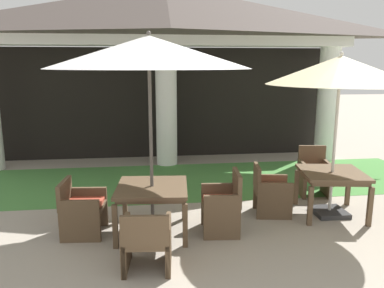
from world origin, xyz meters
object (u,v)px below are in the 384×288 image
patio_table_mid_left (332,177)px  patio_chair_mid_left_west (270,192)px  patio_chair_near_foreground_west (81,208)px  patio_chair_near_foreground_south (147,240)px  patio_umbrella_near_foreground (149,53)px  patio_table_near_foreground (152,192)px  patio_chair_mid_left_north (314,174)px  terracotta_urn (71,206)px  patio_chair_near_foreground_east (223,205)px  patio_umbrella_mid_left (340,72)px

patio_table_mid_left → patio_chair_mid_left_west: patio_chair_mid_left_west is taller
patio_chair_near_foreground_west → patio_chair_near_foreground_south: 1.48m
patio_umbrella_near_foreground → patio_chair_near_foreground_west: bearing=175.0°
patio_chair_near_foreground_south → patio_table_near_foreground: bearing=90.0°
patio_chair_mid_left_north → terracotta_urn: 4.51m
patio_chair_near_foreground_east → terracotta_urn: size_ratio=2.08×
patio_chair_near_foreground_east → patio_chair_near_foreground_south: (-1.14, -0.95, -0.04)m
patio_chair_mid_left_west → terracotta_urn: bearing=-85.8°
patio_umbrella_mid_left → terracotta_urn: (-4.31, 0.43, -2.19)m
patio_chair_near_foreground_east → patio_table_mid_left: bearing=-72.3°
patio_chair_near_foreground_east → patio_umbrella_mid_left: (1.93, 0.44, 1.95)m
patio_umbrella_near_foreground → terracotta_urn: 2.89m
patio_chair_near_foreground_south → patio_table_mid_left: (3.07, 1.39, 0.27)m
patio_table_mid_left → patio_chair_mid_left_west: bearing=171.1°
patio_chair_mid_left_west → patio_table_near_foreground: bearing=-66.9°
patio_table_near_foreground → terracotta_urn: bearing=149.8°
patio_umbrella_mid_left → terracotta_urn: size_ratio=5.97×
patio_chair_near_foreground_east → patio_umbrella_mid_left: patio_umbrella_mid_left is taller
patio_chair_near_foreground_south → terracotta_urn: 2.21m
patio_chair_near_foreground_west → patio_chair_mid_left_north: (4.18, 1.25, 0.02)m
patio_chair_near_foreground_south → patio_chair_mid_left_west: (2.08, 1.54, 0.00)m
patio_chair_near_foreground_west → patio_chair_near_foreground_south: bearing=45.0°
patio_chair_mid_left_north → terracotta_urn: (-4.46, -0.57, -0.23)m
patio_umbrella_near_foreground → terracotta_urn: size_ratio=6.52×
patio_chair_near_foreground_east → patio_table_mid_left: size_ratio=0.83×
patio_chair_near_foreground_west → patio_umbrella_mid_left: size_ratio=0.31×
patio_chair_near_foreground_south → terracotta_urn: (-1.24, 1.82, -0.20)m
patio_umbrella_mid_left → patio_chair_mid_left_north: size_ratio=2.89×
patio_umbrella_near_foreground → terracotta_urn: (-1.33, 0.77, -2.44)m
patio_chair_near_foreground_west → terracotta_urn: size_ratio=1.83×
patio_chair_near_foreground_east → patio_umbrella_mid_left: 2.77m
patio_umbrella_near_foreground → patio_chair_near_foreground_east: size_ratio=3.13×
patio_umbrella_near_foreground → patio_table_mid_left: bearing=6.6°
patio_chair_near_foreground_east → patio_umbrella_near_foreground: bearing=90.0°
patio_umbrella_near_foreground → patio_chair_near_foreground_east: bearing=-5.0°
patio_chair_near_foreground_west → patio_chair_mid_left_north: patio_chair_mid_left_north is taller
terracotta_urn → patio_table_near_foreground: bearing=-30.2°
patio_table_mid_left → patio_chair_mid_left_west: size_ratio=1.34×
patio_chair_mid_left_north → patio_chair_mid_left_west: bearing=45.1°
patio_chair_near_foreground_west → terracotta_urn: bearing=-152.3°
patio_table_mid_left → patio_umbrella_mid_left: patio_umbrella_mid_left is taller
patio_chair_mid_left_west → terracotta_urn: patio_chair_mid_left_west is taller
patio_table_near_foreground → patio_umbrella_mid_left: patio_umbrella_mid_left is taller
patio_umbrella_near_foreground → patio_chair_near_foreground_west: (-1.04, 0.09, -2.23)m
patio_table_near_foreground → patio_umbrella_mid_left: size_ratio=0.41×
patio_chair_near_foreground_south → patio_table_mid_left: 3.38m
patio_table_near_foreground → patio_umbrella_near_foreground: (0.00, -0.00, 1.99)m
patio_table_mid_left → patio_chair_mid_left_west: 1.04m
patio_umbrella_mid_left → patio_chair_mid_left_north: 2.20m
patio_chair_mid_left_north → patio_umbrella_mid_left: bearing=90.0°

